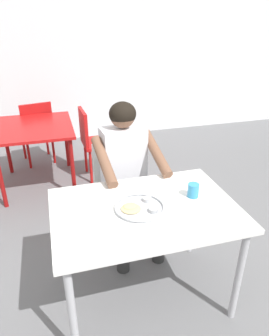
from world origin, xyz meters
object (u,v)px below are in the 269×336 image
object	(u,v)px
drinking_cup	(193,190)
chair_foreground	(119,182)
diner_foreground	(127,167)
table_background_red	(34,133)
thali_tray	(139,207)
table_foreground	(145,218)
chair_red_far	(37,129)
chair_red_right	(94,139)

from	to	relation	value
drinking_cup	chair_foreground	distance (m)	0.88
diner_foreground	table_background_red	distance (m)	1.47
thali_tray	drinking_cup	world-z (taller)	drinking_cup
table_foreground	diner_foreground	size ratio (longest dim) A/B	0.93
thali_tray	table_background_red	distance (m)	1.98
table_background_red	chair_red_far	xyz separation A→B (m)	(0.01, 0.59, -0.15)
thali_tray	chair_red_far	world-z (taller)	chair_red_far
drinking_cup	chair_red_far	size ratio (longest dim) A/B	0.11
chair_red_right	chair_red_far	world-z (taller)	chair_red_right
drinking_cup	table_background_red	distance (m)	2.09
table_foreground	chair_red_far	size ratio (longest dim) A/B	1.36
thali_tray	drinking_cup	xyz separation A→B (m)	(0.37, 0.04, 0.04)
chair_foreground	chair_red_right	distance (m)	1.07
diner_foreground	thali_tray	bearing A→B (deg)	-97.19
thali_tray	table_background_red	world-z (taller)	thali_tray
table_foreground	chair_red_far	bearing A→B (deg)	105.39
chair_foreground	chair_red_far	xyz separation A→B (m)	(-0.70, 1.65, 0.00)
thali_tray	drinking_cup	distance (m)	0.38
table_foreground	chair_red_far	xyz separation A→B (m)	(-0.67, 2.45, -0.18)
chair_red_far	table_foreground	bearing A→B (deg)	-74.61
table_background_red	thali_tray	bearing A→B (deg)	-70.85
drinking_cup	chair_red_right	bearing A→B (deg)	101.19
chair_red_right	chair_red_far	bearing A→B (deg)	138.43
chair_red_right	drinking_cup	bearing A→B (deg)	-78.81
table_foreground	table_background_red	size ratio (longest dim) A/B	1.21
chair_foreground	table_background_red	world-z (taller)	chair_foreground
chair_foreground	drinking_cup	bearing A→B (deg)	-67.81
chair_foreground	chair_red_right	bearing A→B (deg)	92.76
chair_red_far	table_background_red	bearing A→B (deg)	-90.93
table_background_red	chair_red_far	size ratio (longest dim) A/B	1.12
chair_red_right	thali_tray	bearing A→B (deg)	-90.26
table_background_red	table_foreground	bearing A→B (deg)	-69.84
table_background_red	chair_red_far	world-z (taller)	chair_red_far
drinking_cup	chair_foreground	xyz separation A→B (m)	(-0.31, 0.76, -0.31)
table_foreground	chair_red_right	size ratio (longest dim) A/B	1.35
chair_red_right	chair_foreground	bearing A→B (deg)	-87.24
table_foreground	drinking_cup	xyz separation A→B (m)	(0.34, 0.04, 0.13)
diner_foreground	chair_red_far	xyz separation A→B (m)	(-0.71, 1.86, -0.24)
chair_foreground	diner_foreground	bearing A→B (deg)	-86.12
thali_tray	drinking_cup	bearing A→B (deg)	6.32
thali_tray	table_foreground	bearing A→B (deg)	2.46
diner_foreground	chair_red_right	bearing A→B (deg)	92.95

